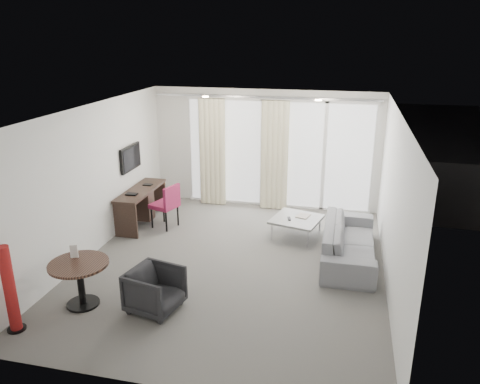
% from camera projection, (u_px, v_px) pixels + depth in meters
% --- Properties ---
extents(floor, '(5.00, 6.00, 0.00)m').
position_uv_depth(floor, '(232.00, 264.00, 7.94)').
color(floor, '#615F5A').
rests_on(floor, ground).
extents(ceiling, '(5.00, 6.00, 0.00)m').
position_uv_depth(ceiling, '(231.00, 111.00, 7.10)').
color(ceiling, white).
rests_on(ceiling, ground).
extents(wall_left, '(0.00, 6.00, 2.60)m').
position_uv_depth(wall_left, '(91.00, 181.00, 8.06)').
color(wall_left, silver).
rests_on(wall_left, ground).
extents(wall_right, '(0.00, 6.00, 2.60)m').
position_uv_depth(wall_right, '(394.00, 204.00, 6.98)').
color(wall_right, silver).
rests_on(wall_right, ground).
extents(wall_front, '(5.00, 0.00, 2.60)m').
position_uv_depth(wall_front, '(160.00, 285.00, 4.76)').
color(wall_front, silver).
rests_on(wall_front, ground).
extents(window_panel, '(4.00, 0.02, 2.38)m').
position_uv_depth(window_panel, '(278.00, 154.00, 10.24)').
color(window_panel, white).
rests_on(window_panel, ground).
extents(window_frame, '(4.10, 0.06, 2.44)m').
position_uv_depth(window_frame, '(278.00, 155.00, 10.23)').
color(window_frame, white).
rests_on(window_frame, ground).
extents(curtain_left, '(0.60, 0.20, 2.38)m').
position_uv_depth(curtain_left, '(212.00, 153.00, 10.40)').
color(curtain_left, beige).
rests_on(curtain_left, ground).
extents(curtain_right, '(0.60, 0.20, 2.38)m').
position_uv_depth(curtain_right, '(275.00, 156.00, 10.10)').
color(curtain_right, beige).
rests_on(curtain_right, ground).
extents(curtain_track, '(4.80, 0.04, 0.04)m').
position_uv_depth(curtain_track, '(264.00, 97.00, 9.75)').
color(curtain_track, '#B2B2B7').
rests_on(curtain_track, ceiling).
extents(downlight_a, '(0.12, 0.12, 0.02)m').
position_uv_depth(downlight_a, '(205.00, 97.00, 8.77)').
color(downlight_a, '#FFE0B2').
rests_on(downlight_a, ceiling).
extents(downlight_b, '(0.12, 0.12, 0.02)m').
position_uv_depth(downlight_b, '(318.00, 100.00, 8.32)').
color(downlight_b, '#FFE0B2').
rests_on(downlight_b, ceiling).
extents(desk, '(0.49, 1.56, 0.73)m').
position_uv_depth(desk, '(142.00, 207.00, 9.54)').
color(desk, '#2F2019').
rests_on(desk, floor).
extents(tv, '(0.05, 0.80, 0.50)m').
position_uv_depth(tv, '(131.00, 158.00, 9.37)').
color(tv, black).
rests_on(tv, wall_left).
extents(desk_chair, '(0.61, 0.59, 0.90)m').
position_uv_depth(desk_chair, '(164.00, 206.00, 9.34)').
color(desk_chair, '#911E45').
rests_on(desk_chair, floor).
extents(round_table, '(1.05, 1.05, 0.67)m').
position_uv_depth(round_table, '(81.00, 284.00, 6.67)').
color(round_table, '#382219').
rests_on(round_table, floor).
extents(menu_card, '(0.11, 0.06, 0.20)m').
position_uv_depth(menu_card, '(74.00, 254.00, 6.70)').
color(menu_card, white).
rests_on(menu_card, round_table).
extents(red_lamp, '(0.29, 0.29, 1.21)m').
position_uv_depth(red_lamp, '(10.00, 289.00, 6.01)').
color(red_lamp, maroon).
rests_on(red_lamp, floor).
extents(tub_armchair, '(0.82, 0.80, 0.63)m').
position_uv_depth(tub_armchair, '(155.00, 290.00, 6.55)').
color(tub_armchair, black).
rests_on(tub_armchair, floor).
extents(coffee_table, '(1.04, 1.04, 0.39)m').
position_uv_depth(coffee_table, '(296.00, 227.00, 8.95)').
color(coffee_table, gray).
rests_on(coffee_table, floor).
extents(remote, '(0.09, 0.18, 0.02)m').
position_uv_depth(remote, '(289.00, 220.00, 8.85)').
color(remote, black).
rests_on(remote, coffee_table).
extents(magazine, '(0.30, 0.34, 0.02)m').
position_uv_depth(magazine, '(303.00, 217.00, 8.99)').
color(magazine, gray).
rests_on(magazine, coffee_table).
extents(sofa, '(0.86, 2.21, 0.64)m').
position_uv_depth(sofa, '(349.00, 242.00, 8.04)').
color(sofa, slate).
rests_on(sofa, floor).
extents(terrace_slab, '(5.60, 3.00, 0.12)m').
position_uv_depth(terrace_slab, '(286.00, 188.00, 12.04)').
color(terrace_slab, '#4D4D50').
rests_on(terrace_slab, ground).
extents(rattan_chair_a, '(0.57, 0.57, 0.73)m').
position_uv_depth(rattan_chair_a, '(310.00, 173.00, 11.78)').
color(rattan_chair_a, brown).
rests_on(rattan_chair_a, terrace_slab).
extents(rattan_chair_b, '(0.61, 0.61, 0.80)m').
position_uv_depth(rattan_chair_b, '(349.00, 170.00, 11.94)').
color(rattan_chair_b, brown).
rests_on(rattan_chair_b, terrace_slab).
extents(rattan_table, '(0.65, 0.65, 0.55)m').
position_uv_depth(rattan_table, '(336.00, 176.00, 11.84)').
color(rattan_table, brown).
rests_on(rattan_table, terrace_slab).
extents(balustrade, '(5.50, 0.06, 1.05)m').
position_uv_depth(balustrade, '(293.00, 153.00, 13.20)').
color(balustrade, '#B2B2B7').
rests_on(balustrade, terrace_slab).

